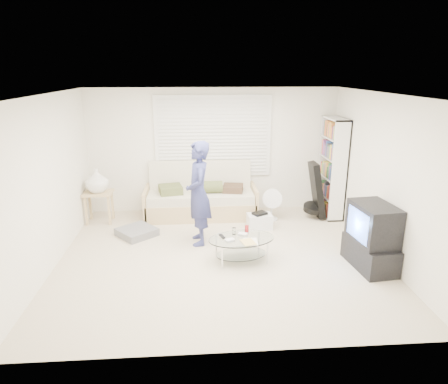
{
  "coord_description": "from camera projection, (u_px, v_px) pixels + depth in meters",
  "views": [
    {
      "loc": [
        -0.36,
        -5.73,
        2.84
      ],
      "look_at": [
        0.08,
        0.3,
        0.97
      ],
      "focal_mm": 32.0,
      "sensor_mm": 36.0,
      "label": 1
    }
  ],
  "objects": [
    {
      "name": "floor_fan",
      "position": [
        272.0,
        202.0,
        7.75
      ],
      "size": [
        0.39,
        0.26,
        0.64
      ],
      "color": "white",
      "rests_on": "ground"
    },
    {
      "name": "tv_unit",
      "position": [
        372.0,
        237.0,
        5.86
      ],
      "size": [
        0.58,
        0.95,
        0.98
      ],
      "color": "black",
      "rests_on": "ground"
    },
    {
      "name": "coffee_table",
      "position": [
        241.0,
        242.0,
        6.09
      ],
      "size": [
        1.11,
        0.81,
        0.5
      ],
      "color": "silver",
      "rests_on": "ground"
    },
    {
      "name": "side_table",
      "position": [
        97.0,
        183.0,
        7.51
      ],
      "size": [
        0.53,
        0.43,
        1.06
      ],
      "color": "tan",
      "rests_on": "ground"
    },
    {
      "name": "standing_person",
      "position": [
        198.0,
        194.0,
        6.58
      ],
      "size": [
        0.48,
        0.67,
        1.74
      ],
      "primitive_type": "imported",
      "rotation": [
        0.0,
        0.0,
        -1.48
      ],
      "color": "navy",
      "rests_on": "ground"
    },
    {
      "name": "room_shell",
      "position": [
        218.0,
        149.0,
        6.3
      ],
      "size": [
        5.02,
        4.52,
        2.51
      ],
      "color": "white",
      "rests_on": "ground"
    },
    {
      "name": "ground",
      "position": [
        220.0,
        256.0,
        6.32
      ],
      "size": [
        5.0,
        5.0,
        0.0
      ],
      "primitive_type": "plane",
      "color": "#BCAB92",
      "rests_on": "ground"
    },
    {
      "name": "storage_bin",
      "position": [
        260.0,
        221.0,
        7.4
      ],
      "size": [
        0.47,
        0.34,
        0.31
      ],
      "color": "white",
      "rests_on": "ground"
    },
    {
      "name": "window_blinds",
      "position": [
        213.0,
        136.0,
        7.96
      ],
      "size": [
        2.32,
        0.08,
        1.62
      ],
      "color": "silver",
      "rests_on": "ground"
    },
    {
      "name": "bookshelf",
      "position": [
        332.0,
        168.0,
        7.85
      ],
      "size": [
        0.31,
        0.82,
        1.95
      ],
      "color": "white",
      "rests_on": "ground"
    },
    {
      "name": "guitar_case",
      "position": [
        316.0,
        194.0,
        7.8
      ],
      "size": [
        0.41,
        0.41,
        1.11
      ],
      "color": "black",
      "rests_on": "ground"
    },
    {
      "name": "futon_sofa",
      "position": [
        201.0,
        199.0,
        7.99
      ],
      "size": [
        2.2,
        0.89,
        1.08
      ],
      "color": "tan",
      "rests_on": "ground"
    },
    {
      "name": "grey_floor_pillow",
      "position": [
        137.0,
        232.0,
        7.09
      ],
      "size": [
        0.82,
        0.82,
        0.13
      ],
      "primitive_type": "cube",
      "rotation": [
        0.0,
        0.0,
        0.71
      ],
      "color": "slate",
      "rests_on": "ground"
    }
  ]
}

